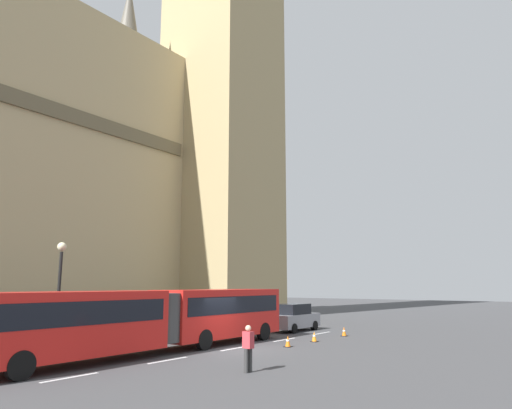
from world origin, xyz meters
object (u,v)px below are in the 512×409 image
traffic_cone_east (344,331)px  sedan_lead (294,317)px  pedestrian_near_cones (248,347)px  traffic_cone_middle (314,337)px  traffic_cone_west (288,341)px  articulated_bus (157,315)px  street_lamp (59,287)px

traffic_cone_east → sedan_lead: bearing=77.6°
sedan_lead → traffic_cone_east: bearing=-102.4°
sedan_lead → pedestrian_near_cones: bearing=-154.7°
traffic_cone_middle → traffic_cone_east: (3.64, -0.10, 0.00)m
traffic_cone_west → traffic_cone_middle: 2.75m
articulated_bus → traffic_cone_middle: size_ratio=29.96×
traffic_cone_middle → traffic_cone_east: 3.64m
traffic_cone_middle → street_lamp: bearing=141.8°
pedestrian_near_cones → articulated_bus: bearing=78.2°
pedestrian_near_cones → traffic_cone_west: bearing=20.6°
sedan_lead → street_lamp: (-15.22, 4.22, 2.14)m
sedan_lead → street_lamp: 15.94m
sedan_lead → pedestrian_near_cones: 15.69m
sedan_lead → traffic_cone_middle: bearing=-137.8°
street_lamp → traffic_cone_west: bearing=-46.5°
sedan_lead → traffic_cone_middle: (-4.57, -4.14, -0.63)m
traffic_cone_east → street_lamp: 16.84m
articulated_bus → traffic_cone_middle: articulated_bus is taller
traffic_cone_east → street_lamp: street_lamp is taller
traffic_cone_middle → pedestrian_near_cones: 9.97m
articulated_bus → traffic_cone_east: bearing=-18.4°
street_lamp → pedestrian_near_cones: size_ratio=3.12×
traffic_cone_west → traffic_cone_east: size_ratio=1.00×
articulated_bus → pedestrian_near_cones: (-1.34, -6.42, -0.83)m
traffic_cone_middle → articulated_bus: bearing=155.0°
sedan_lead → traffic_cone_west: size_ratio=7.59×
articulated_bus → pedestrian_near_cones: 6.61m
articulated_bus → street_lamp: street_lamp is taller
sedan_lead → traffic_cone_middle: size_ratio=7.59×
traffic_cone_middle → pedestrian_near_cones: (-9.62, -2.56, 0.63)m
street_lamp → articulated_bus: bearing=-62.2°
traffic_cone_west → traffic_cone_east: 6.39m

